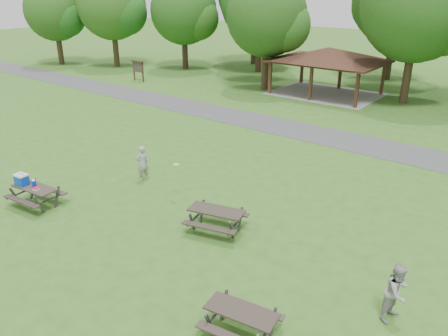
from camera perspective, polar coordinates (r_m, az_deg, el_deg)
ground at (r=16.84m, az=-11.22°, el=-7.46°), size 160.00×160.00×0.00m
asphalt_path at (r=27.16m, az=11.42°, el=4.48°), size 120.00×3.20×0.02m
pavilion at (r=36.97m, az=13.47°, el=14.02°), size 8.60×7.01×3.76m
notice_board at (r=42.10m, az=-11.17°, el=12.81°), size 1.60×0.30×1.88m
tree_row_a at (r=50.20m, az=-14.35°, el=19.70°), size 7.56×7.20×9.97m
tree_row_b at (r=47.48m, az=-5.19°, el=19.53°), size 7.14×6.80×9.28m
tree_row_c at (r=45.86m, az=4.86°, el=20.52°), size 8.19×7.80×10.67m
tree_row_d at (r=37.74m, az=5.74°, el=18.82°), size 6.93×6.60×9.27m
tree_row_e at (r=35.51m, az=24.18°, el=18.45°), size 8.40×8.00×11.02m
tree_deep_b at (r=44.30m, az=21.87°, el=19.45°), size 8.40×8.00×11.13m
tree_flank_left at (r=53.41m, az=-21.17°, el=18.40°), size 6.72×6.40×8.93m
picnic_table_near at (r=19.37m, az=-23.94°, el=-2.30°), size 2.15×1.80×1.38m
picnic_table_middle at (r=15.95m, az=-1.02°, el=-6.14°), size 2.38×2.10×0.88m
picnic_table_far at (r=11.72m, az=2.25°, el=-18.81°), size 2.07×1.76×0.81m
frisbee_in_flight at (r=17.96m, az=-6.26°, el=0.46°), size 0.30×0.30×0.02m
frisbee_thrower at (r=20.27m, az=-10.61°, el=0.61°), size 0.50×0.67×1.67m
frisbee_catcher at (r=12.88m, az=21.70°, el=-14.85°), size 0.82×0.95×1.69m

